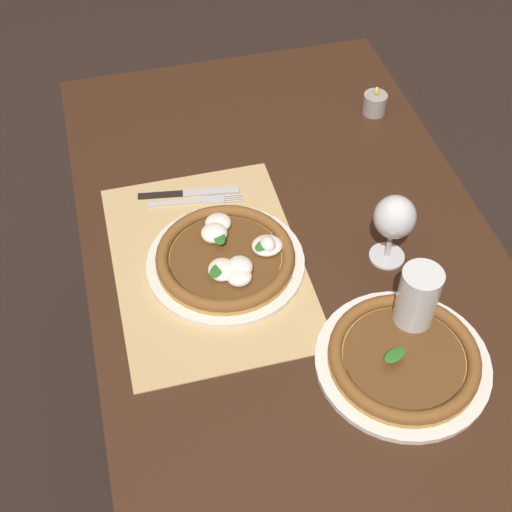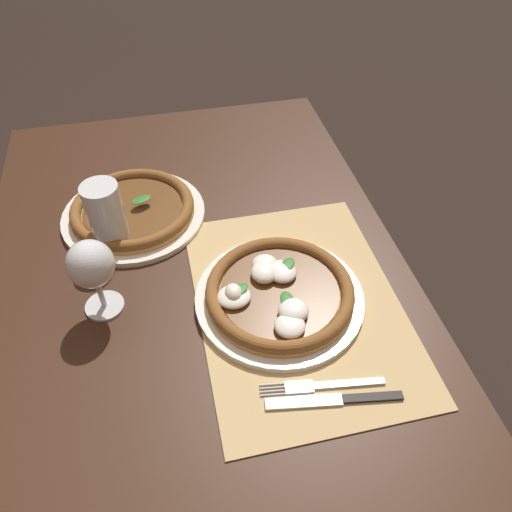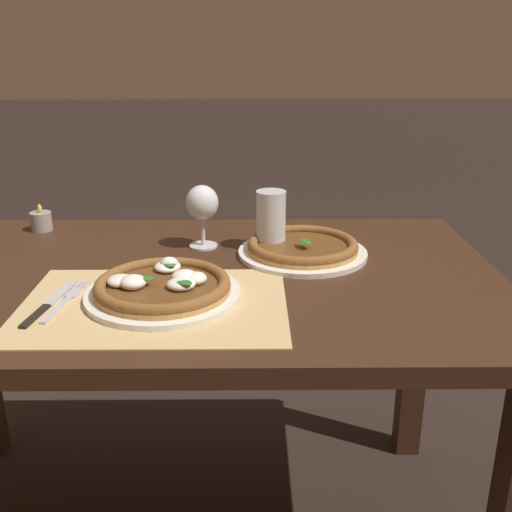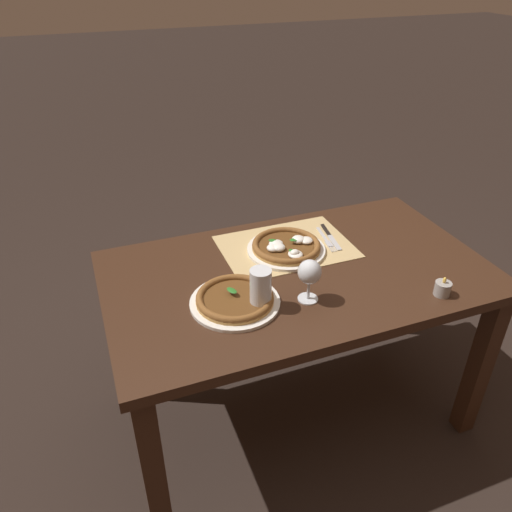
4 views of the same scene
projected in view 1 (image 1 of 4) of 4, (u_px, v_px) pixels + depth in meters
name	position (u px, v px, depth m)	size (l,w,h in m)	color
ground_plane	(285.00, 434.00, 1.96)	(24.00, 24.00, 0.00)	black
dining_table	(294.00, 290.00, 1.48)	(1.42, 0.82, 0.74)	#382114
paper_placemat	(208.00, 263.00, 1.39)	(0.51, 0.36, 0.00)	tan
pizza_near	(227.00, 258.00, 1.37)	(0.31, 0.31, 0.05)	silver
pizza_far	(404.00, 358.00, 1.22)	(0.31, 0.31, 0.04)	silver
wine_glass	(394.00, 220.00, 1.32)	(0.08, 0.08, 0.16)	silver
pint_glass	(416.00, 302.00, 1.24)	(0.07, 0.07, 0.15)	silver
fork	(197.00, 201.00, 1.50)	(0.04, 0.20, 0.00)	#B7B7BC
knife	(189.00, 193.00, 1.52)	(0.05, 0.22, 0.01)	black
votive_candle	(375.00, 104.00, 1.69)	(0.06, 0.06, 0.07)	gray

